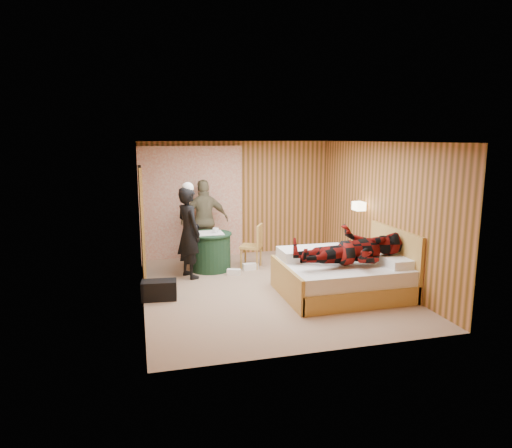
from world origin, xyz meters
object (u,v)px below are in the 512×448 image
object	(u,v)px
man_on_bed	(352,240)
man_at_table	(205,221)
chair_far	(204,236)
woman_standing	(189,233)
round_table	(211,251)
nightstand	(359,262)
chair_near	(255,243)
duffel_bag	(159,290)
wall_lamp	(359,206)
bed	(343,276)

from	to	relation	value
man_on_bed	man_at_table	bearing A→B (deg)	123.65
chair_far	woman_standing	world-z (taller)	woman_standing
round_table	woman_standing	size ratio (longest dim) A/B	0.50
nightstand	chair_near	xyz separation A→B (m)	(-1.78, 1.02, 0.25)
chair_near	duffel_bag	distance (m)	2.44
duffel_bag	nightstand	bearing A→B (deg)	11.97
nightstand	round_table	world-z (taller)	round_table
wall_lamp	woman_standing	size ratio (longest dim) A/B	0.15
bed	duffel_bag	xyz separation A→B (m)	(-2.98, 0.49, -0.15)
wall_lamp	duffel_bag	bearing A→B (deg)	-171.31
nightstand	man_on_bed	size ratio (longest dim) A/B	0.29
round_table	man_on_bed	world-z (taller)	man_on_bed
round_table	duffel_bag	world-z (taller)	round_table
chair_far	bed	bearing A→B (deg)	-77.57
duffel_bag	wall_lamp	bearing A→B (deg)	14.55
nightstand	chair_near	distance (m)	2.06
nightstand	man_on_bed	xyz separation A→B (m)	(-0.73, -1.11, 0.71)
chair_near	woman_standing	world-z (taller)	woman_standing
wall_lamp	chair_near	size ratio (longest dim) A/B	0.30
bed	woman_standing	distance (m)	2.89
nightstand	chair_near	world-z (taller)	chair_near
man_at_table	man_on_bed	world-z (taller)	man_on_bed
wall_lamp	woman_standing	distance (m)	3.23
man_on_bed	woman_standing	bearing A→B (deg)	142.70
round_table	man_on_bed	bearing A→B (deg)	-48.65
duffel_bag	man_on_bed	size ratio (longest dim) A/B	0.31
wall_lamp	chair_far	xyz separation A→B (m)	(-2.73, 1.56, -0.76)
bed	round_table	bearing A→B (deg)	134.11
man_at_table	man_on_bed	xyz separation A→B (m)	(1.93, -2.90, 0.10)
woman_standing	man_at_table	size ratio (longest dim) A/B	0.99
duffel_bag	man_at_table	bearing A→B (deg)	69.71
woman_standing	duffel_bag	bearing A→B (deg)	128.93
chair_far	nightstand	bearing A→B (deg)	-56.87
chair_near	man_at_table	xyz separation A→B (m)	(-0.88, 0.77, 0.35)
nightstand	bed	bearing A→B (deg)	-130.43
chair_near	man_at_table	distance (m)	1.22
nightstand	round_table	bearing A→B (deg)	157.93
chair_far	man_at_table	size ratio (longest dim) A/B	0.54
duffel_bag	bed	bearing A→B (deg)	-3.43
wall_lamp	nightstand	distance (m)	1.06
bed	round_table	distance (m)	2.74
bed	round_table	world-z (taller)	bed
bed	round_table	xyz separation A→B (m)	(-1.90, 1.96, 0.07)
round_table	woman_standing	bearing A→B (deg)	-140.31
round_table	chair_far	bearing A→B (deg)	92.88
man_at_table	woman_standing	bearing A→B (deg)	62.79
chair_near	man_at_table	bearing A→B (deg)	-102.78
wall_lamp	man_at_table	bearing A→B (deg)	149.28
woman_standing	man_on_bed	bearing A→B (deg)	-149.04
wall_lamp	chair_far	distance (m)	3.24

